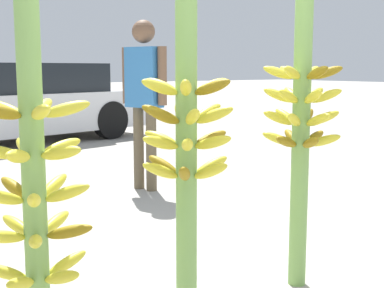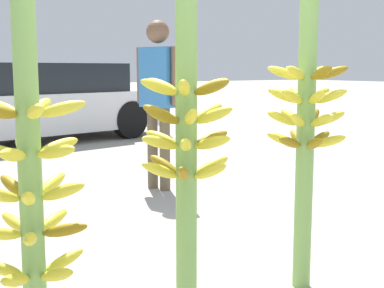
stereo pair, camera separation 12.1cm
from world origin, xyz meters
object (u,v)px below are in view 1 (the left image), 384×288
(banana_stalk_right, at_px, (301,129))
(vendor_person, at_px, (144,88))
(parked_car, at_px, (14,103))
(banana_stalk_center, at_px, (186,149))
(banana_stalk_left, at_px, (34,185))

(banana_stalk_right, relative_size, vendor_person, 0.96)
(banana_stalk_right, distance_m, parked_car, 6.92)
(banana_stalk_center, relative_size, banana_stalk_right, 0.94)
(banana_stalk_left, distance_m, parked_car, 7.22)
(banana_stalk_left, distance_m, vendor_person, 3.29)
(parked_car, bearing_deg, banana_stalk_left, 152.10)
(banana_stalk_left, relative_size, banana_stalk_center, 1.05)
(banana_stalk_left, distance_m, banana_stalk_right, 1.50)
(banana_stalk_left, xyz_separation_m, vendor_person, (2.02, 2.59, 0.25))
(vendor_person, bearing_deg, banana_stalk_center, 135.84)
(banana_stalk_center, relative_size, vendor_person, 0.90)
(banana_stalk_right, height_order, vendor_person, vendor_person)
(banana_stalk_right, bearing_deg, parked_car, 85.19)
(parked_car, bearing_deg, banana_stalk_right, 164.02)
(banana_stalk_center, bearing_deg, banana_stalk_right, -1.75)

